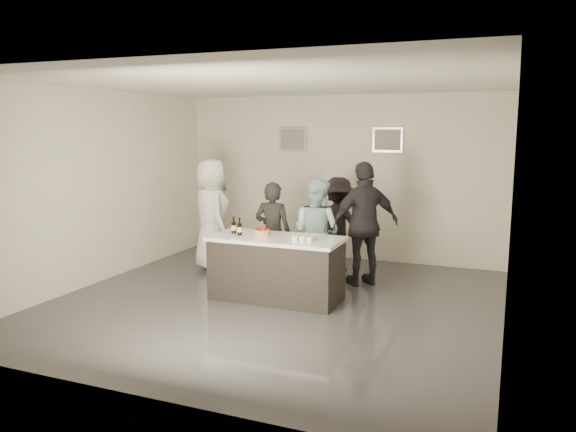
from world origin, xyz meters
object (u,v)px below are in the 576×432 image
(bar_counter, at_px, (276,268))
(person_guest_left, at_px, (212,215))
(person_main_blue, at_px, (316,233))
(beer_bottle_a, at_px, (234,225))
(person_guest_back, at_px, (338,224))
(person_main_black, at_px, (273,233))
(person_guest_right, at_px, (365,224))
(cake, at_px, (262,233))
(beer_bottle_b, at_px, (240,226))

(bar_counter, xyz_separation_m, person_guest_left, (-1.70, 1.17, 0.50))
(person_main_blue, relative_size, person_guest_left, 0.88)
(beer_bottle_a, xyz_separation_m, person_guest_left, (-1.03, 1.17, -0.08))
(person_guest_back, bearing_deg, person_main_blue, 94.34)
(person_main_black, xyz_separation_m, person_guest_right, (1.33, 0.48, 0.16))
(cake, bearing_deg, person_guest_right, 45.75)
(person_main_blue, bearing_deg, beer_bottle_b, 64.80)
(cake, bearing_deg, beer_bottle_b, -168.76)
(beer_bottle_b, relative_size, person_main_black, 0.16)
(beer_bottle_a, xyz_separation_m, person_main_black, (0.31, 0.71, -0.23))
(cake, height_order, person_guest_back, person_guest_back)
(person_guest_left, bearing_deg, person_guest_right, -136.44)
(person_guest_back, bearing_deg, person_guest_right, 140.14)
(person_guest_back, bearing_deg, cake, 79.95)
(person_guest_left, relative_size, person_guest_right, 0.99)
(person_main_blue, height_order, person_guest_back, person_main_blue)
(person_main_blue, distance_m, person_guest_back, 1.01)
(cake, height_order, person_guest_left, person_guest_left)
(person_guest_back, bearing_deg, bar_counter, 86.22)
(beer_bottle_a, bearing_deg, bar_counter, -0.23)
(person_guest_right, bearing_deg, person_guest_left, -39.91)
(bar_counter, xyz_separation_m, person_guest_right, (0.96, 1.20, 0.51))
(beer_bottle_b, xyz_separation_m, person_guest_right, (1.50, 1.28, -0.07))
(person_guest_right, bearing_deg, beer_bottle_a, -4.35)
(bar_counter, distance_m, person_main_black, 0.88)
(cake, xyz_separation_m, person_guest_back, (0.56, 1.87, -0.14))
(person_guest_back, bearing_deg, beer_bottle_a, 67.96)
(person_guest_right, bearing_deg, person_guest_back, -86.92)
(bar_counter, bearing_deg, cake, -175.81)
(beer_bottle_a, bearing_deg, person_main_blue, 41.18)
(bar_counter, distance_m, beer_bottle_a, 0.89)
(beer_bottle_b, xyz_separation_m, person_main_blue, (0.83, 0.93, -0.20))
(bar_counter, height_order, person_guest_back, person_guest_back)
(beer_bottle_b, relative_size, person_guest_left, 0.14)
(person_main_blue, bearing_deg, person_guest_left, 7.66)
(cake, bearing_deg, person_guest_back, 73.42)
(cake, distance_m, person_main_blue, 1.02)
(bar_counter, distance_m, person_main_blue, 0.98)
(beer_bottle_b, distance_m, person_guest_right, 1.97)
(beer_bottle_b, relative_size, person_guest_back, 0.16)
(person_guest_left, xyz_separation_m, person_guest_back, (2.04, 0.69, -0.15))
(beer_bottle_a, height_order, person_guest_right, person_guest_right)
(person_main_black, xyz_separation_m, person_guest_left, (-1.34, 0.45, 0.15))
(beer_bottle_b, bearing_deg, bar_counter, 8.38)
(cake, bearing_deg, person_main_blue, 59.13)
(person_main_black, height_order, person_guest_right, person_guest_right)
(beer_bottle_b, xyz_separation_m, person_main_black, (0.17, 0.79, -0.23))
(bar_counter, relative_size, person_main_black, 1.16)
(bar_counter, height_order, cake, cake)
(bar_counter, bearing_deg, person_guest_back, 79.68)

